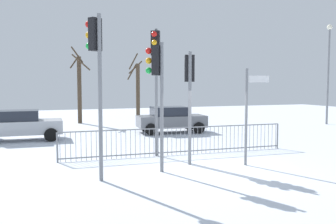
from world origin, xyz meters
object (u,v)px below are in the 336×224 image
object	(u,v)px
traffic_light_foreground_left	(189,82)
traffic_light_mid_right	(96,60)
traffic_light_foreground_right	(157,77)
car_grey_far	(171,119)
direction_sign_post	(248,112)
car_silver_near	(21,125)
traffic_light_rear_left	(156,63)
street_lamp	(328,64)
bare_tree_centre	(79,87)
bare_tree_right	(137,87)

from	to	relation	value
traffic_light_foreground_left	traffic_light_mid_right	bearing A→B (deg)	-144.44
traffic_light_foreground_right	car_grey_far	bearing A→B (deg)	12.69
traffic_light_mid_right	direction_sign_post	distance (m)	5.28
car_grey_far	car_silver_near	distance (m)	7.86
traffic_light_rear_left	car_grey_far	world-z (taller)	traffic_light_rear_left
traffic_light_mid_right	direction_sign_post	size ratio (longest dim) A/B	1.43
traffic_light_foreground_left	street_lamp	world-z (taller)	street_lamp
direction_sign_post	street_lamp	xyz separation A→B (m)	(12.17, 8.93, 2.33)
car_silver_near	bare_tree_centre	bearing A→B (deg)	64.29
direction_sign_post	bare_tree_right	distance (m)	19.75
traffic_light_rear_left	street_lamp	world-z (taller)	street_lamp
bare_tree_centre	direction_sign_post	bearing A→B (deg)	-76.63
traffic_light_foreground_left	direction_sign_post	xyz separation A→B (m)	(1.73, -0.91, -0.98)
car_grey_far	street_lamp	size ratio (longest dim) A/B	0.58
car_grey_far	car_silver_near	bearing A→B (deg)	-173.29
street_lamp	traffic_light_foreground_left	bearing A→B (deg)	-150.02
traffic_light_foreground_right	traffic_light_foreground_left	world-z (taller)	traffic_light_foreground_right
street_lamp	car_silver_near	bearing A→B (deg)	-178.79
bare_tree_right	traffic_light_foreground_left	bearing A→B (deg)	-100.39
street_lamp	bare_tree_centre	distance (m)	17.23
car_silver_near	bare_tree_right	world-z (taller)	bare_tree_right
direction_sign_post	car_silver_near	world-z (taller)	direction_sign_post
traffic_light_foreground_right	street_lamp	xyz separation A→B (m)	(15.30, 8.71, 1.22)
traffic_light_foreground_right	traffic_light_mid_right	xyz separation A→B (m)	(-1.91, -0.36, 0.47)
car_silver_near	bare_tree_centre	distance (m)	8.05
bare_tree_centre	traffic_light_mid_right	bearing A→B (deg)	-94.96
traffic_light_foreground_right	bare_tree_right	distance (m)	20.04
traffic_light_foreground_right	bare_tree_centre	bearing A→B (deg)	38.36
bare_tree_right	traffic_light_rear_left	bearing A→B (deg)	-103.48
traffic_light_foreground_right	car_grey_far	xyz separation A→B (m)	(3.68, 8.42, -2.16)
traffic_light_rear_left	street_lamp	distance (m)	15.97
traffic_light_mid_right	car_grey_far	xyz separation A→B (m)	(5.58, 8.78, -2.63)
traffic_light_foreground_left	traffic_light_mid_right	xyz separation A→B (m)	(-3.30, -1.05, 0.61)
car_silver_near	direction_sign_post	bearing A→B (deg)	-47.48
direction_sign_post	car_grey_far	size ratio (longest dim) A/B	0.82
traffic_light_foreground_left	traffic_light_mid_right	size ratio (longest dim) A/B	0.82
traffic_light_rear_left	traffic_light_foreground_left	size ratio (longest dim) A/B	1.26
traffic_light_mid_right	street_lamp	distance (m)	19.47
direction_sign_post	traffic_light_mid_right	bearing A→B (deg)	-160.58
traffic_light_foreground_left	direction_sign_post	size ratio (longest dim) A/B	1.17
traffic_light_mid_right	traffic_light_foreground_right	bearing A→B (deg)	-22.60
traffic_light_rear_left	car_grey_far	xyz separation A→B (m)	(2.96, 6.17, -2.73)
direction_sign_post	car_silver_near	xyz separation A→B (m)	(-7.32, 8.52, -1.04)
traffic_light_rear_left	car_grey_far	bearing A→B (deg)	-87.22
traffic_light_rear_left	traffic_light_foreground_left	distance (m)	1.85
traffic_light_mid_right	car_grey_far	distance (m)	10.73
car_silver_near	bare_tree_right	bearing A→B (deg)	52.89
traffic_light_rear_left	direction_sign_post	distance (m)	3.84
car_silver_near	street_lamp	bearing A→B (deg)	3.09
traffic_light_rear_left	car_grey_far	distance (m)	7.37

